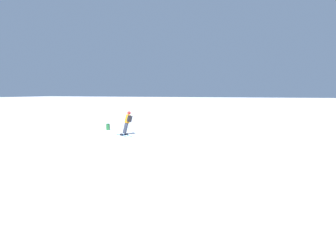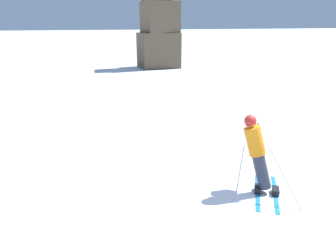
{
  "view_description": "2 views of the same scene",
  "coord_description": "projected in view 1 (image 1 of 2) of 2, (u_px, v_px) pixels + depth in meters",
  "views": [
    {
      "loc": [
        15.86,
        9.05,
        3.0
      ],
      "look_at": [
        0.06,
        3.44,
        0.85
      ],
      "focal_mm": 28.0,
      "sensor_mm": 36.0,
      "label": 1
    },
    {
      "loc": [
        -4.24,
        -5.2,
        3.46
      ],
      "look_at": [
        -1.7,
        2.39,
        0.91
      ],
      "focal_mm": 35.0,
      "sensor_mm": 36.0,
      "label": 2
    }
  ],
  "objects": [
    {
      "name": "spare_backpack",
      "position": [
        108.0,
        127.0,
        21.12
      ],
      "size": [
        0.35,
        0.3,
        0.5
      ],
      "rotation": [
        0.0,
        0.0,
        3.43
      ],
      "color": "#236633",
      "rests_on": "ground"
    },
    {
      "name": "ground_plane",
      "position": [
        122.0,
        136.0,
        18.2
      ],
      "size": [
        300.0,
        300.0,
        0.0
      ],
      "primitive_type": "plane",
      "color": "white"
    },
    {
      "name": "skier",
      "position": [
        127.0,
        122.0,
        18.5
      ],
      "size": [
        1.47,
        1.62,
        1.72
      ],
      "rotation": [
        0.0,
        0.0,
        -0.56
      ],
      "color": "#1E7AC6",
      "rests_on": "ground"
    }
  ]
}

